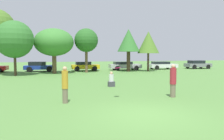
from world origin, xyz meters
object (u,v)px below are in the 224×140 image
at_px(tree_3, 86,41).
at_px(parked_car_blue, 39,66).
at_px(person_thrower, 65,85).
at_px(bystander_sitting, 111,80).
at_px(tree_1, 14,39).
at_px(parked_car_yellow, 85,66).
at_px(frisbee, 118,68).
at_px(parked_car_silver, 125,65).
at_px(tree_5, 148,42).
at_px(tree_2, 54,42).
at_px(parked_car_white, 162,65).
at_px(tree_4, 129,41).
at_px(parked_car_grey, 197,64).
at_px(person_catcher, 173,81).

xyz_separation_m(tree_3, parked_car_blue, (-5.74, 3.11, -3.28)).
relative_size(person_thrower, bystander_sitting, 1.62).
xyz_separation_m(tree_1, parked_car_yellow, (8.21, 4.94, -3.17)).
height_order(frisbee, parked_car_blue, frisbee).
height_order(person_thrower, parked_car_silver, person_thrower).
bearing_deg(parked_car_yellow, tree_3, -92.20).
relative_size(tree_3, tree_5, 1.03).
bearing_deg(tree_2, parked_car_blue, 117.90).
bearing_deg(parked_car_white, parked_car_silver, -176.63).
relative_size(tree_2, parked_car_blue, 1.33).
relative_size(frisbee, parked_car_white, 0.07).
relative_size(tree_4, parked_car_grey, 1.41).
distance_m(tree_4, parked_car_blue, 12.20).
bearing_deg(parked_car_yellow, tree_2, -139.01).
bearing_deg(parked_car_silver, tree_4, -96.40).
bearing_deg(tree_1, person_thrower, -74.66).
distance_m(tree_5, parked_car_silver, 4.99).
xyz_separation_m(tree_2, tree_4, (9.47, 0.42, 0.37)).
relative_size(frisbee, parked_car_blue, 0.08).
height_order(tree_1, parked_car_blue, tree_1).
xyz_separation_m(bystander_sitting, tree_3, (0.29, 12.56, 3.54)).
relative_size(person_thrower, tree_3, 0.32).
height_order(tree_2, parked_car_white, tree_2).
bearing_deg(frisbee, person_catcher, -6.04).
height_order(person_thrower, bystander_sitting, person_thrower).
distance_m(person_thrower, parked_car_yellow, 20.47).
distance_m(frisbee, parked_car_yellow, 19.90).
relative_size(parked_car_white, parked_car_grey, 1.10).
xyz_separation_m(frisbee, parked_car_silver, (7.19, 19.75, -0.96)).
xyz_separation_m(person_catcher, tree_5, (6.44, 16.96, 2.95)).
height_order(tree_2, tree_3, tree_3).
height_order(frisbee, parked_car_grey, frisbee).
relative_size(person_thrower, parked_car_blue, 0.43).
bearing_deg(person_catcher, parked_car_white, -116.08).
bearing_deg(tree_2, tree_3, 5.56).
distance_m(person_catcher, parked_car_yellow, 20.21).
distance_m(person_thrower, tree_5, 20.97).
distance_m(bystander_sitting, parked_car_white, 19.83).
relative_size(tree_2, parked_car_white, 1.21).
bearing_deg(tree_2, person_thrower, -89.79).
relative_size(frisbee, bystander_sitting, 0.28).
xyz_separation_m(person_thrower, parked_car_silver, (9.85, 19.98, -0.23)).
bearing_deg(tree_2, parked_car_yellow, 38.59).
height_order(tree_4, parked_car_white, tree_4).
relative_size(tree_1, tree_4, 1.05).
bearing_deg(tree_1, parked_car_yellow, 31.05).
relative_size(person_catcher, parked_car_grey, 0.45).
xyz_separation_m(person_catcher, parked_car_grey, (16.26, 19.80, -0.20)).
bearing_deg(tree_1, tree_4, 8.69).
xyz_separation_m(parked_car_silver, parked_car_white, (6.06, 0.10, -0.02)).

